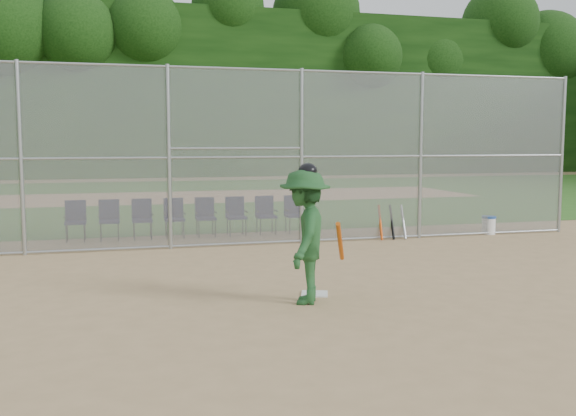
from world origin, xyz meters
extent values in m
plane|color=tan|center=(0.00, 0.00, 0.00)|extent=(100.00, 100.00, 0.00)
plane|color=#2B5D1B|center=(0.00, 18.00, 0.01)|extent=(100.00, 100.00, 0.00)
plane|color=tan|center=(0.00, 18.00, 0.01)|extent=(24.00, 24.00, 0.00)
cube|color=gray|center=(0.00, 5.00, 2.00)|extent=(16.00, 0.02, 4.00)
cylinder|color=#9EA3A8|center=(8.00, 5.00, 2.00)|extent=(0.09, 0.09, 4.00)
cylinder|color=#9EA3A8|center=(0.00, 5.00, 3.95)|extent=(16.00, 0.05, 0.05)
cube|color=black|center=(0.00, 35.00, 5.50)|extent=(80.00, 5.00, 11.00)
cube|color=silver|center=(-0.21, 0.14, 0.01)|extent=(0.51, 0.51, 0.02)
imported|color=#1F4D23|center=(-0.50, -0.29, 0.98)|extent=(1.17, 1.45, 1.97)
ellipsoid|color=black|center=(-0.50, -0.29, 1.94)|extent=(0.27, 0.30, 0.23)
cylinder|color=#C35312|center=(-0.10, -0.69, 0.95)|extent=(0.35, 0.62, 0.63)
cylinder|color=white|center=(6.01, 5.13, 0.20)|extent=(0.34, 0.34, 0.41)
cylinder|color=#224A97|center=(6.01, 5.13, 0.43)|extent=(0.36, 0.36, 0.05)
cylinder|color=#D84C14|center=(2.98, 5.00, 0.42)|extent=(0.06, 0.29, 0.83)
cylinder|color=black|center=(3.28, 5.00, 0.41)|extent=(0.06, 0.32, 0.83)
cylinder|color=#B2B2B7|center=(3.58, 5.00, 0.41)|extent=(0.06, 0.35, 0.82)
camera|label=1|loc=(-3.16, -9.14, 2.37)|focal=40.00mm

